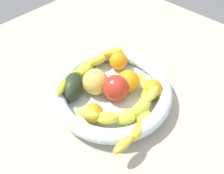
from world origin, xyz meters
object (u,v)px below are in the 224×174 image
at_px(orange_front, 152,89).
at_px(tomato_red, 115,89).
at_px(banana_arching_top, 140,114).
at_px(banana_draped_right, 124,111).
at_px(orange_mid_right, 118,61).
at_px(avocado_dark, 73,87).
at_px(fruit_bowl, 112,91).
at_px(banana_draped_left, 86,69).
at_px(orange_rear, 93,113).
at_px(apple_yellow, 95,82).
at_px(orange_mid_left, 128,81).

xyz_separation_m(orange_front, tomato_red, (-0.08, 0.07, 0.01)).
xyz_separation_m(banana_arching_top, orange_front, (0.09, 0.03, 0.00)).
bearing_deg(banana_draped_right, orange_mid_right, 46.70).
height_order(banana_draped_right, avocado_dark, avocado_dark).
relative_size(fruit_bowl, banana_draped_right, 1.55).
bearing_deg(banana_draped_left, banana_arching_top, -93.12).
relative_size(orange_rear, apple_yellow, 0.72).
relative_size(banana_draped_left, avocado_dark, 2.80).
xyz_separation_m(banana_draped_left, orange_mid_right, (0.10, -0.04, -0.00)).
xyz_separation_m(banana_arching_top, orange_rear, (-0.08, 0.09, -0.00)).
bearing_deg(fruit_bowl, orange_rear, -165.23).
distance_m(orange_mid_right, tomato_red, 0.12).
bearing_deg(banana_draped_left, orange_rear, -125.59).
xyz_separation_m(banana_draped_right, orange_mid_right, (0.13, 0.14, -0.00)).
distance_m(orange_front, apple_yellow, 0.16).
bearing_deg(banana_draped_left, tomato_red, -90.57).
relative_size(orange_front, orange_rear, 1.06).
bearing_deg(orange_mid_right, banana_arching_top, -121.77).
height_order(banana_arching_top, avocado_dark, avocado_dark).
xyz_separation_m(tomato_red, avocado_dark, (-0.07, 0.10, -0.01)).
distance_m(orange_mid_right, apple_yellow, 0.12).
height_order(fruit_bowl, orange_mid_left, orange_mid_left).
height_order(banana_draped_left, banana_arching_top, banana_draped_left).
xyz_separation_m(banana_draped_right, banana_arching_top, (0.03, -0.03, -0.00)).
bearing_deg(banana_draped_left, fruit_bowl, -88.47).
bearing_deg(orange_front, orange_rear, 160.04).
distance_m(banana_arching_top, avocado_dark, 0.21).
bearing_deg(banana_draped_right, apple_yellow, 82.06).
distance_m(apple_yellow, tomato_red, 0.06).
bearing_deg(banana_draped_left, avocado_dark, -162.36).
bearing_deg(orange_front, banana_draped_left, 111.40).
height_order(orange_mid_right, tomato_red, tomato_red).
height_order(banana_draped_left, orange_front, banana_draped_left).
relative_size(orange_front, orange_mid_left, 0.88).
height_order(orange_mid_left, apple_yellow, apple_yellow).
bearing_deg(orange_front, avocado_dark, 130.79).
distance_m(fruit_bowl, apple_yellow, 0.05).
bearing_deg(banana_draped_right, tomato_red, 61.74).
bearing_deg(apple_yellow, banana_arching_top, -87.10).
bearing_deg(orange_mid_right, fruit_bowl, -146.75).
xyz_separation_m(orange_mid_left, tomato_red, (-0.05, 0.01, 0.00)).
bearing_deg(tomato_red, banana_draped_left, 89.43).
height_order(banana_arching_top, orange_mid_right, orange_mid_right).
bearing_deg(fruit_bowl, banana_draped_right, -116.38).
distance_m(orange_mid_left, orange_mid_right, 0.09).
relative_size(orange_mid_right, apple_yellow, 0.77).
bearing_deg(banana_draped_right, orange_front, -3.17).
xyz_separation_m(fruit_bowl, tomato_red, (-0.00, -0.01, 0.02)).
height_order(orange_front, avocado_dark, avocado_dark).
relative_size(banana_draped_right, apple_yellow, 2.94).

